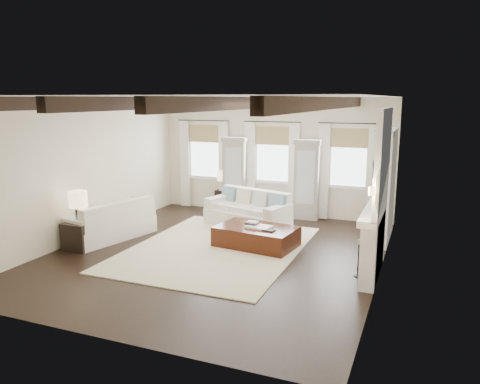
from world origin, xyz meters
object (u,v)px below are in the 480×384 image
at_px(sofa_left, 111,223).
at_px(side_table_back, 223,199).
at_px(side_table_front, 80,235).
at_px(sofa_back, 249,212).
at_px(ottoman, 256,237).

distance_m(sofa_left, side_table_back, 3.84).
distance_m(side_table_front, side_table_back, 4.70).
height_order(sofa_back, ottoman, sofa_back).
bearing_deg(side_table_front, sofa_back, 48.21).
xyz_separation_m(sofa_back, side_table_back, (-1.37, 1.49, -0.08)).
height_order(ottoman, side_table_back, side_table_back).
relative_size(side_table_front, side_table_back, 1.05).
height_order(sofa_back, sofa_left, sofa_back).
bearing_deg(ottoman, sofa_back, 123.97).
height_order(sofa_left, side_table_back, sofa_left).
xyz_separation_m(sofa_left, side_table_front, (-0.15, -0.86, -0.06)).
bearing_deg(sofa_left, sofa_back, 40.24).
distance_m(sofa_back, sofa_left, 3.34).
bearing_deg(sofa_left, side_table_front, -99.66).
distance_m(sofa_back, side_table_front, 4.05).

